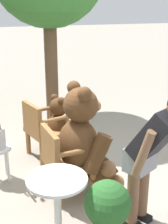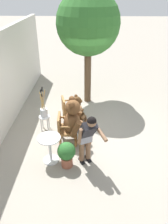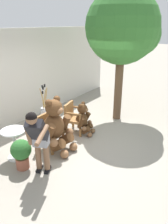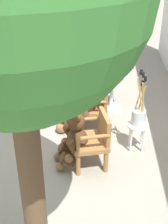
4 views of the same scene
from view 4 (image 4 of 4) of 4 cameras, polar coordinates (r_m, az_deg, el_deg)
name	(u,v)px [view 4 (image 4 of 4)]	position (r m, az deg, el deg)	size (l,w,h in m)	color
ground_plane	(66,143)	(5.41, -3.40, -5.64)	(60.00, 60.00, 0.00)	gray
wooden_chair_left	(95,105)	(5.60, 2.08, 1.22)	(0.59, 0.55, 0.86)	olive
wooden_chair_right	(93,139)	(4.70, 1.71, -4.87)	(0.67, 0.64, 0.86)	olive
teddy_bear_large	(81,95)	(5.50, -0.54, 3.15)	(0.82, 0.79, 1.37)	brown
teddy_bear_small	(74,139)	(4.69, -1.85, -4.99)	(0.58, 0.59, 0.93)	#4C3019
person_visitor	(66,64)	(6.28, -3.25, 8.79)	(0.72, 0.70, 1.49)	black
white_stool	(137,130)	(5.16, 9.70, -3.27)	(0.34, 0.34, 0.46)	silver
brush_bucket	(139,114)	(5.01, 10.00, -0.40)	(0.22, 0.22, 0.93)	silver
round_side_table	(112,88)	(6.31, 5.10, 4.42)	(0.56, 0.56, 0.72)	silver
potted_plant	(91,86)	(6.49, 1.27, 4.78)	(0.44, 0.44, 0.68)	brown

